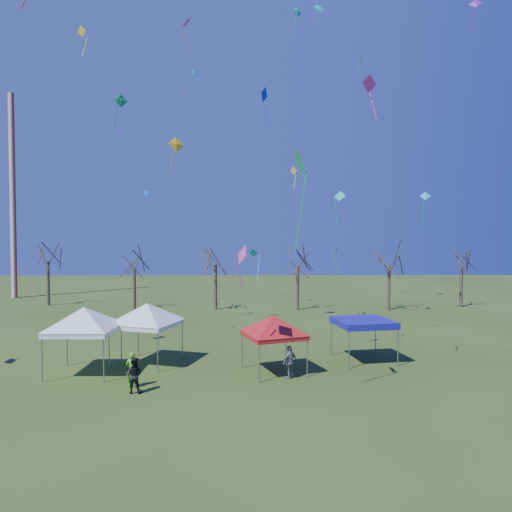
{
  "coord_description": "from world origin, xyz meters",
  "views": [
    {
      "loc": [
        1.46,
        -22.27,
        7.12
      ],
      "look_at": [
        1.64,
        3.0,
        6.24
      ],
      "focal_mm": 32.0,
      "sensor_mm": 36.0,
      "label": 1
    }
  ],
  "objects": [
    {
      "name": "kite_17",
      "position": [
        7.31,
        8.53,
        10.03
      ],
      "size": [
        0.93,
        0.77,
        2.55
      ],
      "rotation": [
        0.0,
        0.0,
        5.79
      ],
      "color": "#0BABA0",
      "rests_on": "ground"
    },
    {
      "name": "kite_1",
      "position": [
        0.92,
        -0.96,
        6.42
      ],
      "size": [
        0.79,
        1.04,
        2.19
      ],
      "rotation": [
        0.0,
        0.0,
        5.17
      ],
      "color": "#E33296",
      "rests_on": "ground"
    },
    {
      "name": "radio_mast",
      "position": [
        -28.0,
        34.0,
        12.5
      ],
      "size": [
        0.7,
        0.7,
        25.0
      ],
      "primitive_type": "cylinder",
      "color": "silver",
      "rests_on": "ground"
    },
    {
      "name": "kite_6",
      "position": [
        12.4,
        24.58,
        25.4
      ],
      "size": [
        0.77,
        1.34,
        2.96
      ],
      "rotation": [
        0.0,
        0.0,
        4.53
      ],
      "color": "green",
      "rests_on": "ground"
    },
    {
      "name": "tree_4",
      "position": [
        15.36,
        24.0,
        6.06
      ],
      "size": [
        3.58,
        3.58,
        7.89
      ],
      "color": "#3D2D21",
      "rests_on": "ground"
    },
    {
      "name": "tree_1",
      "position": [
        -10.77,
        24.65,
        5.79
      ],
      "size": [
        3.42,
        3.42,
        7.54
      ],
      "color": "#3D2D21",
      "rests_on": "ground"
    },
    {
      "name": "ground",
      "position": [
        0.0,
        0.0,
        0.0
      ],
      "size": [
        140.0,
        140.0,
        0.0
      ],
      "primitive_type": "plane",
      "color": "#2D4516",
      "rests_on": "ground"
    },
    {
      "name": "kite_15",
      "position": [
        6.43,
        12.34,
        24.45
      ],
      "size": [
        1.08,
        0.86,
        1.93
      ],
      "rotation": [
        0.0,
        0.0,
        0.36
      ],
      "color": "#0CADBC",
      "rests_on": "ground"
    },
    {
      "name": "tent_red",
      "position": [
        2.58,
        2.0,
        2.88
      ],
      "size": [
        3.8,
        3.8,
        3.57
      ],
      "rotation": [
        0.0,
        0.0,
        0.35
      ],
      "color": "gray",
      "rests_on": "ground"
    },
    {
      "name": "kite_24",
      "position": [
        -3.28,
        10.77,
        22.62
      ],
      "size": [
        0.9,
        1.12,
        2.54
      ],
      "rotation": [
        0.0,
        0.0,
        4.95
      ],
      "color": "#CF2E5B",
      "rests_on": "ground"
    },
    {
      "name": "kite_5",
      "position": [
        3.47,
        -2.93,
        10.42
      ],
      "size": [
        0.59,
        1.37,
        4.42
      ],
      "rotation": [
        0.0,
        0.0,
        1.62
      ],
      "color": "green",
      "rests_on": "ground"
    },
    {
      "name": "tent_blue",
      "position": [
        7.97,
        4.37,
        2.26
      ],
      "size": [
        3.6,
        3.6,
        2.45
      ],
      "rotation": [
        0.0,
        0.0,
        0.17
      ],
      "color": "gray",
      "rests_on": "ground"
    },
    {
      "name": "kite_25",
      "position": [
        2.04,
        2.3,
        14.85
      ],
      "size": [
        0.56,
        0.86,
        1.88
      ],
      "rotation": [
        0.0,
        0.0,
        4.29
      ],
      "color": "#1235C9",
      "rests_on": "ground"
    },
    {
      "name": "kite_27",
      "position": [
        7.13,
        0.17,
        14.7
      ],
      "size": [
        0.9,
        0.69,
        2.22
      ],
      "rotation": [
        0.0,
        0.0,
        3.59
      ],
      "color": "#E53387",
      "rests_on": "ground"
    },
    {
      "name": "person_dark",
      "position": [
        -4.09,
        -1.22,
        0.84
      ],
      "size": [
        0.84,
        0.67,
        1.68
      ],
      "primitive_type": "imported",
      "rotation": [
        0.0,
        0.0,
        3.1
      ],
      "color": "black",
      "rests_on": "ground"
    },
    {
      "name": "kite_3",
      "position": [
        6.03,
        24.94,
        30.4
      ],
      "size": [
        1.1,
        1.02,
        2.93
      ],
      "rotation": [
        0.0,
        0.0,
        0.69
      ],
      "color": "#0DCFBB",
      "rests_on": "ground"
    },
    {
      "name": "tree_3",
      "position": [
        6.03,
        24.04,
        6.08
      ],
      "size": [
        3.59,
        3.59,
        7.91
      ],
      "color": "#3D2D21",
      "rests_on": "ground"
    },
    {
      "name": "kite_9",
      "position": [
        12.44,
        0.53,
        18.74
      ],
      "size": [
        0.69,
        0.52,
        1.58
      ],
      "rotation": [
        0.0,
        0.0,
        5.97
      ],
      "color": "purple",
      "rests_on": "ground"
    },
    {
      "name": "kite_7",
      "position": [
        -8.52,
        12.52,
        17.63
      ],
      "size": [
        1.19,
        1.13,
        3.32
      ],
      "rotation": [
        0.0,
        0.0,
        0.69
      ],
      "color": "green",
      "rests_on": "ground"
    },
    {
      "name": "person_green",
      "position": [
        -4.39,
        -0.38,
        0.85
      ],
      "size": [
        0.67,
        0.48,
        1.71
      ],
      "primitive_type": "imported",
      "rotation": [
        0.0,
        0.0,
        3.03
      ],
      "color": "#5CC920",
      "rests_on": "ground"
    },
    {
      "name": "kite_12",
      "position": [
        17.83,
        20.96,
        11.26
      ],
      "size": [
        1.14,
        0.82,
        3.19
      ],
      "rotation": [
        0.0,
        0.0,
        6.02
      ],
      "color": "#0C9CBE",
      "rests_on": "ground"
    },
    {
      "name": "kite_18",
      "position": [
        4.4,
        10.41,
        12.03
      ],
      "size": [
        0.54,
        0.61,
        1.66
      ],
      "rotation": [
        0.0,
        0.0,
        2.26
      ],
      "color": "yellow",
      "rests_on": "ground"
    },
    {
      "name": "kite_11",
      "position": [
        -4.48,
        13.35,
        14.53
      ],
      "size": [
        1.3,
        1.05,
        2.91
      ],
      "rotation": [
        0.0,
        0.0,
        0.58
      ],
      "color": "gold",
      "rests_on": "ground"
    },
    {
      "name": "tent_white_west",
      "position": [
        -7.54,
        1.91,
        3.31
      ],
      "size": [
        4.66,
        4.66,
        4.11
      ],
      "rotation": [
        0.0,
        0.0,
        -0.0
      ],
      "color": "gray",
      "rests_on": "ground"
    },
    {
      "name": "tree_0",
      "position": [
        -20.85,
        27.38,
        6.49
      ],
      "size": [
        3.83,
        3.83,
        8.44
      ],
      "color": "#3D2D21",
      "rests_on": "ground"
    },
    {
      "name": "kite_26",
      "position": [
        -3.94,
        20.39,
        22.48
      ],
      "size": [
        1.15,
        1.17,
        2.86
      ],
      "rotation": [
        0.0,
        0.0,
        0.88
      ],
      "color": "#0BA994",
      "rests_on": "ground"
    },
    {
      "name": "kite_21",
      "position": [
        -10.71,
        10.81,
        21.94
      ],
      "size": [
        0.85,
        0.74,
        2.38
      ],
      "rotation": [
        0.0,
        0.0,
        2.68
      ],
      "color": "yellow",
      "rests_on": "ground"
    },
    {
      "name": "tree_2",
      "position": [
        -2.37,
        24.38,
        6.29
      ],
      "size": [
        3.71,
        3.71,
        8.18
      ],
      "color": "#3D2D21",
      "rests_on": "ground"
    },
    {
      "name": "kite_13",
      "position": [
        -8.84,
        22.46,
        11.62
      ],
      "size": [
        1.18,
        1.22,
        2.55
      ],
      "rotation": [
        0.0,
        0.0,
        0.88
      ],
      "color": "#168BEA",
      "rests_on": "ground"
    },
    {
      "name": "kite_22",
      "position": [
        1.56,
        18.91,
        5.89
      ],
      "size": [
        1.06,
        0.95,
        2.98
      ],
      "rotation": [
        0.0,
        0.0,
        2.88
      ],
      "color": "#0BAF95",
      "rests_on": "ground"
    },
    {
      "name": "tent_white_mid",
      "position": [
        -4.65,
        3.9,
        3.25
      ],
      "size": [
        4.37,
        4.37,
        4.02
      ],
      "rotation": [
        0.0,
        0.0,
        -0.3
      ],
      "color": "gray",
      "rests_on": "ground"
    },
    {
      "name": "kite_19",
      "position": [
        8.94,
        18.67,
        6.09
      ],
      "size": [
        0.63,
        0.92,
        2.44
      ],
      "rotation": [
        0.0,
        0.0,
        4.42
      ],
      "color": "#269F18",
      "rests_on": "ground"
    },
    {
      "name": "tree_5",
      "position": [
        23.72,
        26.07,
        5.73
      ],
      "size": [
        3.39,
        3.39,
        7.46
      ],
      "color": "#3D2D21",
      "rests_on": "ground"
    },
    {
      "name": "person_grey",
      "position": [
        3.37,
        0.96,
        0.85
      ],
      "size": [
        1.01,
        0.98,
        1.7
      ],
      "primitive_type": "imported",
      "rotation": [
        0.0,
        0.0,
        3.89
      ],
      "color": "slate",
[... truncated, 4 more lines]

